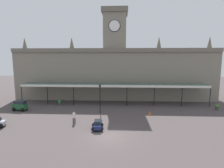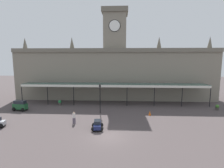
{
  "view_description": "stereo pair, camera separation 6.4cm",
  "coord_description": "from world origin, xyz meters",
  "px_view_note": "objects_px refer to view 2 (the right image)",
  "views": [
    {
      "loc": [
        1.36,
        -19.5,
        8.94
      ],
      "look_at": [
        0.0,
        8.05,
        4.95
      ],
      "focal_mm": 28.51,
      "sensor_mm": 36.0,
      "label": 1
    },
    {
      "loc": [
        1.42,
        -19.5,
        8.94
      ],
      "look_at": [
        0.0,
        8.05,
        4.95
      ],
      "focal_mm": 28.51,
      "sensor_mm": 36.0,
      "label": 2
    }
  ],
  "objects_px": {
    "traffic_cone": "(150,113)",
    "car_green_van": "(20,106)",
    "car_navy_sedan": "(97,126)",
    "planter_by_canopy": "(217,107)",
    "pedestrian_beside_cars": "(74,117)",
    "planter_forecourt_centre": "(18,103)",
    "victorian_lamppost": "(100,95)",
    "planter_near_kerb": "(60,102)"
  },
  "relations": [
    {
      "from": "car_green_van",
      "to": "planter_forecourt_centre",
      "type": "height_order",
      "value": "car_green_van"
    },
    {
      "from": "car_navy_sedan",
      "to": "planter_by_canopy",
      "type": "distance_m",
      "value": 21.95
    },
    {
      "from": "pedestrian_beside_cars",
      "to": "traffic_cone",
      "type": "distance_m",
      "value": 11.8
    },
    {
      "from": "car_navy_sedan",
      "to": "traffic_cone",
      "type": "xyz_separation_m",
      "value": [
        7.54,
        6.0,
        -0.15
      ]
    },
    {
      "from": "planter_near_kerb",
      "to": "planter_by_canopy",
      "type": "bearing_deg",
      "value": -3.86
    },
    {
      "from": "pedestrian_beside_cars",
      "to": "victorian_lamppost",
      "type": "relative_size",
      "value": 0.34
    },
    {
      "from": "car_navy_sedan",
      "to": "car_green_van",
      "type": "height_order",
      "value": "car_green_van"
    },
    {
      "from": "pedestrian_beside_cars",
      "to": "planter_near_kerb",
      "type": "xyz_separation_m",
      "value": [
        -5.36,
        9.65,
        -0.42
      ]
    },
    {
      "from": "car_navy_sedan",
      "to": "planter_by_canopy",
      "type": "bearing_deg",
      "value": 25.82
    },
    {
      "from": "planter_near_kerb",
      "to": "victorian_lamppost",
      "type": "bearing_deg",
      "value": -29.08
    },
    {
      "from": "pedestrian_beside_cars",
      "to": "planter_near_kerb",
      "type": "height_order",
      "value": "pedestrian_beside_cars"
    },
    {
      "from": "pedestrian_beside_cars",
      "to": "traffic_cone",
      "type": "xyz_separation_m",
      "value": [
        11.03,
        4.17,
        -0.56
      ]
    },
    {
      "from": "planter_near_kerb",
      "to": "planter_by_canopy",
      "type": "relative_size",
      "value": 1.0
    },
    {
      "from": "car_green_van",
      "to": "traffic_cone",
      "type": "height_order",
      "value": "car_green_van"
    },
    {
      "from": "car_green_van",
      "to": "planter_by_canopy",
      "type": "distance_m",
      "value": 34.24
    },
    {
      "from": "planter_near_kerb",
      "to": "car_green_van",
      "type": "bearing_deg",
      "value": -144.46
    },
    {
      "from": "planter_by_canopy",
      "to": "victorian_lamppost",
      "type": "bearing_deg",
      "value": -172.28
    },
    {
      "from": "car_green_van",
      "to": "pedestrian_beside_cars",
      "type": "height_order",
      "value": "car_green_van"
    },
    {
      "from": "car_green_van",
      "to": "planter_by_canopy",
      "type": "bearing_deg",
      "value": 3.43
    },
    {
      "from": "car_navy_sedan",
      "to": "planter_near_kerb",
      "type": "bearing_deg",
      "value": 127.61
    },
    {
      "from": "car_navy_sedan",
      "to": "car_green_van",
      "type": "relative_size",
      "value": 0.85
    },
    {
      "from": "car_green_van",
      "to": "pedestrian_beside_cars",
      "type": "bearing_deg",
      "value": -27.45
    },
    {
      "from": "pedestrian_beside_cars",
      "to": "planter_by_canopy",
      "type": "xyz_separation_m",
      "value": [
        23.25,
        7.72,
        -0.42
      ]
    },
    {
      "from": "pedestrian_beside_cars",
      "to": "victorian_lamppost",
      "type": "xyz_separation_m",
      "value": [
        3.03,
        4.98,
        2.14
      ]
    },
    {
      "from": "pedestrian_beside_cars",
      "to": "planter_by_canopy",
      "type": "relative_size",
      "value": 1.74
    },
    {
      "from": "planter_near_kerb",
      "to": "planter_forecourt_centre",
      "type": "height_order",
      "value": "same"
    },
    {
      "from": "traffic_cone",
      "to": "pedestrian_beside_cars",
      "type": "bearing_deg",
      "value": -159.29
    },
    {
      "from": "car_navy_sedan",
      "to": "pedestrian_beside_cars",
      "type": "relative_size",
      "value": 1.27
    },
    {
      "from": "victorian_lamppost",
      "to": "car_green_van",
      "type": "bearing_deg",
      "value": 177.16
    },
    {
      "from": "planter_near_kerb",
      "to": "pedestrian_beside_cars",
      "type": "bearing_deg",
      "value": -60.96
    },
    {
      "from": "planter_near_kerb",
      "to": "planter_forecourt_centre",
      "type": "relative_size",
      "value": 1.0
    },
    {
      "from": "car_navy_sedan",
      "to": "car_green_van",
      "type": "bearing_deg",
      "value": 152.48
    },
    {
      "from": "victorian_lamppost",
      "to": "planter_by_canopy",
      "type": "relative_size",
      "value": 5.12
    },
    {
      "from": "car_navy_sedan",
      "to": "pedestrian_beside_cars",
      "type": "height_order",
      "value": "pedestrian_beside_cars"
    },
    {
      "from": "victorian_lamppost",
      "to": "car_navy_sedan",
      "type": "bearing_deg",
      "value": -86.19
    },
    {
      "from": "car_green_van",
      "to": "victorian_lamppost",
      "type": "height_order",
      "value": "victorian_lamppost"
    },
    {
      "from": "planter_by_canopy",
      "to": "planter_forecourt_centre",
      "type": "bearing_deg",
      "value": 178.29
    },
    {
      "from": "traffic_cone",
      "to": "planter_near_kerb",
      "type": "bearing_deg",
      "value": 161.49
    },
    {
      "from": "car_green_van",
      "to": "planter_by_canopy",
      "type": "xyz_separation_m",
      "value": [
        34.17,
        2.05,
        -0.32
      ]
    },
    {
      "from": "traffic_cone",
      "to": "car_green_van",
      "type": "bearing_deg",
      "value": 176.07
    },
    {
      "from": "pedestrian_beside_cars",
      "to": "traffic_cone",
      "type": "height_order",
      "value": "pedestrian_beside_cars"
    },
    {
      "from": "pedestrian_beside_cars",
      "to": "victorian_lamppost",
      "type": "bearing_deg",
      "value": 58.66
    }
  ]
}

